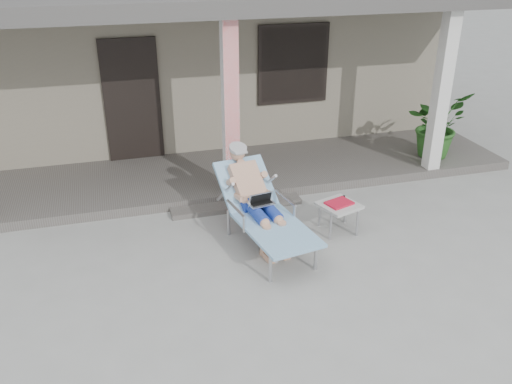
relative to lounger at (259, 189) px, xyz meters
name	(u,v)px	position (x,y,z in m)	size (l,w,h in m)	color
ground	(273,274)	(-0.06, -0.84, -0.77)	(60.00, 60.00, 0.00)	#9E9E99
house	(183,43)	(-0.06, 5.66, 0.89)	(10.40, 5.40, 3.30)	gray
porch_deck	(221,174)	(-0.06, 2.16, -0.70)	(10.00, 2.00, 0.15)	#605B56
porch_overhang	(216,8)	(-0.06, 2.11, 2.01)	(10.00, 2.30, 2.85)	silver
porch_step	(237,206)	(-0.06, 1.01, -0.74)	(2.00, 0.30, 0.07)	#605B56
lounger	(259,189)	(0.00, 0.00, 0.00)	(1.04, 2.00, 1.26)	#B7B7BC
side_table	(339,207)	(1.13, -0.04, -0.40)	(0.63, 0.63, 0.45)	#BBBBB6
potted_palm	(437,125)	(3.78, 1.80, -0.04)	(1.04, 0.90, 1.16)	#26591E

